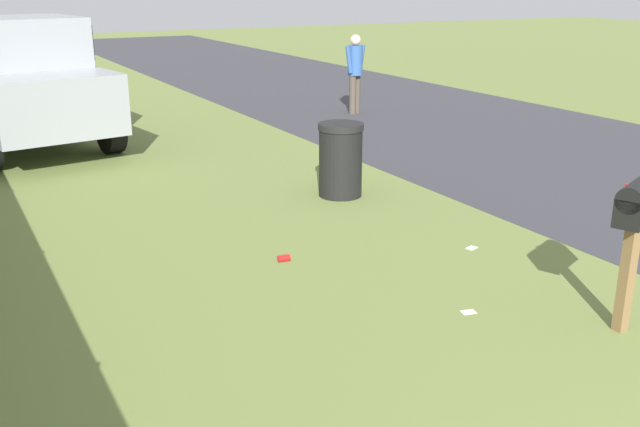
% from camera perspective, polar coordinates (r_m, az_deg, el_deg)
% --- Properties ---
extents(mailbox, '(0.39, 0.56, 1.23)m').
position_cam_1_polar(mailbox, '(5.86, 23.88, 0.11)').
color(mailbox, brown).
rests_on(mailbox, ground).
extents(pickup_truck, '(5.33, 2.69, 2.09)m').
position_cam_1_polar(pickup_truck, '(12.96, -22.96, 9.91)').
color(pickup_truck, '#93999E').
rests_on(pickup_truck, ground).
extents(trash_bin, '(0.57, 0.57, 0.94)m').
position_cam_1_polar(trash_bin, '(9.08, 1.64, 4.31)').
color(trash_bin, black).
rests_on(trash_bin, ground).
extents(pedestrian, '(0.30, 0.54, 1.60)m').
position_cam_1_polar(pedestrian, '(14.84, 2.82, 11.45)').
color(pedestrian, '#4C4238').
rests_on(pedestrian, ground).
extents(litter_can_near_hydrant, '(0.08, 0.13, 0.07)m').
position_cam_1_polar(litter_can_near_hydrant, '(7.06, -2.90, -3.56)').
color(litter_can_near_hydrant, red).
rests_on(litter_can_near_hydrant, ground).
extents(litter_wrapper_by_mailbox, '(0.11, 0.14, 0.01)m').
position_cam_1_polar(litter_wrapper_by_mailbox, '(6.15, 11.74, -7.68)').
color(litter_wrapper_by_mailbox, silver).
rests_on(litter_wrapper_by_mailbox, ground).
extents(litter_wrapper_midfield_a, '(0.12, 0.14, 0.01)m').
position_cam_1_polar(litter_wrapper_midfield_a, '(7.57, 11.99, -2.68)').
color(litter_wrapper_midfield_a, silver).
rests_on(litter_wrapper_midfield_a, ground).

